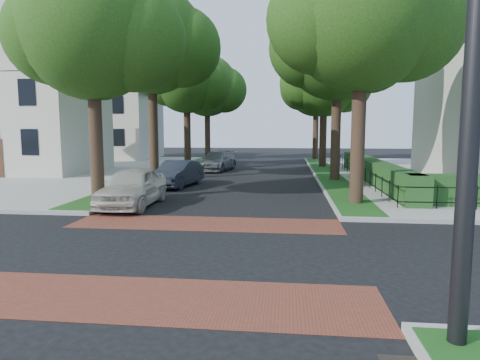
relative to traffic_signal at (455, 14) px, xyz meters
name	(u,v)px	position (x,y,z in m)	size (l,w,h in m)	color
ground	(183,251)	(-4.89, 4.41, -4.71)	(120.00, 120.00, 0.00)	black
crosswalk_far	(206,224)	(-4.89, 7.61, -4.70)	(9.00, 2.20, 0.01)	brown
crosswalk_near	(142,298)	(-4.89, 1.21, -4.70)	(9.00, 2.20, 0.01)	brown
grass_strip_ne	(326,173)	(0.51, 23.51, -4.55)	(1.60, 29.80, 0.02)	#164714
grass_strip_nw	(173,171)	(-10.29, 23.51, -4.55)	(1.60, 29.80, 0.02)	#164714
tree_right_near	(364,15)	(0.72, 11.65, 2.92)	(7.75, 6.67, 10.66)	black
tree_right_mid	(340,45)	(0.72, 19.66, 3.28)	(8.25, 7.09, 11.22)	black
tree_right_far	(325,81)	(0.71, 28.64, 2.20)	(7.25, 6.23, 9.74)	black
tree_right_back	(317,87)	(0.72, 37.64, 2.56)	(7.50, 6.45, 10.20)	black
tree_left_near	(96,31)	(-10.28, 11.64, 2.56)	(7.50, 6.45, 10.20)	black
tree_left_mid	(154,42)	(-10.28, 19.66, 3.64)	(8.00, 6.88, 11.48)	black
tree_left_far	(188,80)	(-10.29, 28.63, 2.41)	(7.00, 6.02, 9.86)	black
tree_left_back	(209,87)	(-10.28, 37.65, 2.70)	(7.75, 6.66, 10.44)	black
hedge_main_road	(373,170)	(2.81, 19.41, -3.96)	(1.00, 18.00, 1.20)	#16411A
fence_main_road	(359,173)	(2.01, 19.41, -4.11)	(0.06, 18.00, 0.90)	black
house_left_near	(28,102)	(-20.38, 22.41, 0.33)	(10.00, 9.00, 10.14)	beige
house_left_far	(110,110)	(-20.38, 36.41, 0.33)	(10.00, 9.00, 10.14)	beige
traffic_signal	(455,14)	(0.00, 0.00, 0.00)	(2.17, 2.00, 8.00)	black
parked_car_front	(133,187)	(-8.49, 10.50, -3.90)	(1.90, 4.72, 1.61)	beige
parked_car_middle	(178,174)	(-8.16, 16.51, -3.99)	(1.53, 4.37, 1.44)	black
parked_car_rear	(217,161)	(-7.50, 25.70, -3.99)	(2.02, 4.96, 1.44)	slate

